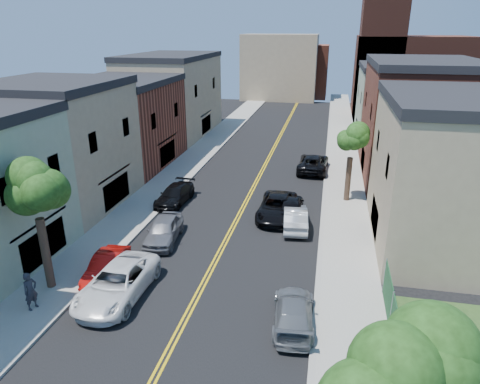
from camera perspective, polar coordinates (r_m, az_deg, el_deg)
The scene contains 27 objects.
sidewalk_left at distance 47.48m, azimuth -5.87°, elevation 4.78°, with size 3.20×100.00×0.15m, color gray.
sidewalk_right at distance 45.39m, azimuth 13.56°, elevation 3.54°, with size 3.20×100.00×0.15m, color gray.
curb_left at distance 46.99m, azimuth -3.83°, elevation 4.67°, with size 0.30×100.00×0.15m, color gray.
curb_right at distance 45.36m, azimuth 11.36°, elevation 3.71°, with size 0.30×100.00×0.15m, color gray.
bldg_left_tan_near at distance 35.89m, azimuth -22.85°, elevation 5.28°, with size 9.00×10.00×9.00m, color #998466.
bldg_left_brick at distance 45.20m, azimuth -15.08°, elevation 8.49°, with size 9.00×12.00×8.00m, color brown.
bldg_left_tan_far at distance 57.71m, azimuth -8.94°, elevation 12.26°, with size 9.00×16.00×9.50m, color #998466.
bldg_right_tan at distance 29.82m, azimuth 26.55°, elevation 1.75°, with size 9.00×12.00×9.00m, color #998466.
bldg_right_brick at distance 42.96m, azimuth 22.39°, elevation 8.38°, with size 9.00×14.00×10.00m, color brown.
bldg_right_palegrn at distance 56.69m, azimuth 19.99°, elevation 10.62°, with size 9.00×12.00×8.50m, color gray.
church at distance 71.48m, azimuth 20.70°, elevation 14.86°, with size 16.20×14.20×22.60m.
backdrop_left at distance 86.33m, azimuth 5.23°, elevation 16.05°, with size 14.00×8.00×12.00m, color #998466.
backdrop_center at distance 90.01m, azimuth 8.15°, elevation 15.49°, with size 10.00×8.00×10.00m, color brown.
tree_left_mid at distance 23.31m, azimuth -25.80°, elevation 2.38°, with size 5.20×5.20×9.29m.
tree_right_corner at distance 9.63m, azimuth 21.07°, elevation -18.12°, with size 5.80×5.80×10.35m.
tree_right_far at distance 34.29m, azimuth 14.66°, elevation 7.75°, with size 4.40×4.40×8.03m.
red_sedan at distance 25.60m, azimuth -17.20°, elevation -9.34°, with size 1.42×4.07×1.34m, color red.
white_pickup at distance 23.66m, azimuth -15.86°, elevation -11.44°, with size 2.72×5.90×1.64m, color white.
grey_car_left at distance 28.73m, azimuth -10.04°, elevation -4.94°, with size 1.88×4.67×1.59m, color slate.
black_car_left at distance 34.71m, azimuth -8.60°, elevation -0.38°, with size 1.98×4.86×1.41m, color black.
grey_car_right at distance 21.18m, azimuth 7.08°, elevation -15.42°, with size 1.88×4.63×1.34m, color slate.
black_car_right at distance 32.26m, azimuth 6.78°, elevation -1.81°, with size 1.86×4.62×1.58m, color black.
silver_car_right at distance 30.40m, azimuth 7.30°, elevation -3.37°, with size 1.60×4.59×1.51m, color #B5B9BE.
dark_car_right_far at distance 42.73m, azimuth 9.63°, elevation 3.81°, with size 2.73×5.91×1.64m, color black.
black_suv_lane at distance 31.91m, azimuth 4.92°, elevation -2.00°, with size 2.62×5.67×1.58m, color black.
pedestrian_left at distance 23.89m, azimuth -25.91°, elevation -11.67°, with size 0.72×0.47×1.98m, color #292830.
pedestrian_right at distance 19.42m, azimuth 18.40°, elevation -19.13°, with size 0.83×0.65×1.71m, color maroon.
Camera 1 is at (6.12, -3.43, 13.16)m, focal length 32.35 mm.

